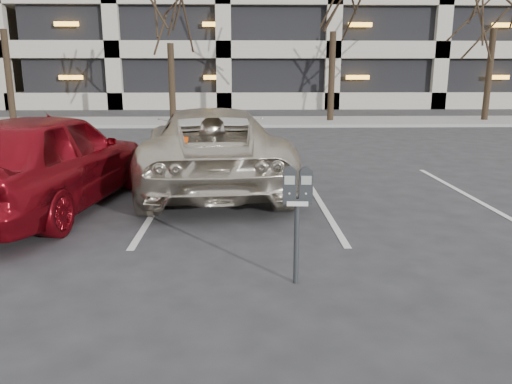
# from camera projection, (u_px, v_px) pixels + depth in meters

# --- Properties ---
(ground) EXTENTS (140.00, 140.00, 0.00)m
(ground) POSITION_uv_depth(u_px,v_px,m) (240.00, 242.00, 6.69)
(ground) COLOR #28282B
(ground) RESTS_ON ground
(sidewalk) EXTENTS (80.00, 4.00, 0.12)m
(sidewalk) POSITION_uv_depth(u_px,v_px,m) (241.00, 122.00, 22.22)
(sidewalk) COLOR gray
(sidewalk) RESTS_ON ground
(stall_lines) EXTENTS (16.90, 5.20, 0.00)m
(stall_lines) POSITION_uv_depth(u_px,v_px,m) (162.00, 200.00, 8.88)
(stall_lines) COLOR silver
(stall_lines) RESTS_ON ground
(parking_meter) EXTENTS (0.33, 0.14, 1.25)m
(parking_meter) POSITION_uv_depth(u_px,v_px,m) (297.00, 197.00, 5.17)
(parking_meter) COLOR black
(parking_meter) RESTS_ON ground
(suv_silver) EXTENTS (3.11, 5.83, 1.57)m
(suv_silver) POSITION_uv_depth(u_px,v_px,m) (212.00, 147.00, 9.79)
(suv_silver) COLOR beige
(suv_silver) RESTS_ON ground
(car_red) EXTENTS (2.64, 5.10, 1.66)m
(car_red) POSITION_uv_depth(u_px,v_px,m) (45.00, 160.00, 8.07)
(car_red) COLOR maroon
(car_red) RESTS_ON ground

